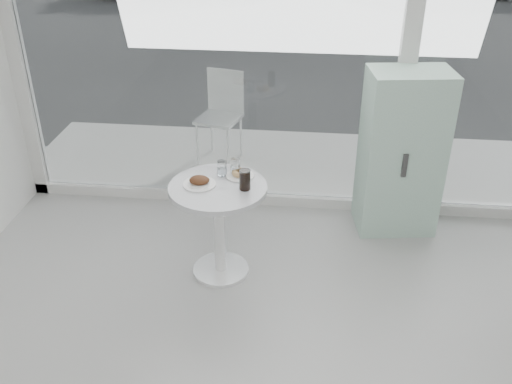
# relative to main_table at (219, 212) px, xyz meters

# --- Properties ---
(room_shell) EXTENTS (6.00, 6.00, 6.00)m
(room_shell) POSITION_rel_main_table_xyz_m (0.50, -2.46, 1.36)
(room_shell) COLOR white
(room_shell) RESTS_ON ground
(storefront) EXTENTS (5.00, 0.14, 3.00)m
(storefront) POSITION_rel_main_table_xyz_m (0.57, 1.10, 1.16)
(storefront) COLOR silver
(storefront) RESTS_ON ground
(main_table) EXTENTS (0.72, 0.72, 0.77)m
(main_table) POSITION_rel_main_table_xyz_m (0.00, 0.00, 0.00)
(main_table) COLOR white
(main_table) RESTS_ON ground
(patio_deck) EXTENTS (5.60, 1.60, 0.05)m
(patio_deck) POSITION_rel_main_table_xyz_m (0.50, 1.90, -0.53)
(patio_deck) COLOR beige
(patio_deck) RESTS_ON ground
(mint_cabinet) EXTENTS (0.71, 0.52, 1.41)m
(mint_cabinet) POSITION_rel_main_table_xyz_m (1.41, 0.83, 0.15)
(mint_cabinet) COLOR #90B8A6
(mint_cabinet) RESTS_ON ground
(patio_chair) EXTENTS (0.50, 0.50, 0.94)m
(patio_chair) POSITION_rel_main_table_xyz_m (-0.29, 1.94, 0.03)
(patio_chair) COLOR white
(patio_chair) RESTS_ON patio_deck
(plate_fritter) EXTENTS (0.24, 0.24, 0.07)m
(plate_fritter) POSITION_rel_main_table_xyz_m (-0.13, -0.00, 0.25)
(plate_fritter) COLOR white
(plate_fritter) RESTS_ON main_table
(plate_donut) EXTENTS (0.21, 0.21, 0.05)m
(plate_donut) POSITION_rel_main_table_xyz_m (0.14, 0.16, 0.24)
(plate_donut) COLOR white
(plate_donut) RESTS_ON main_table
(water_tumbler_a) EXTENTS (0.07, 0.07, 0.11)m
(water_tumbler_a) POSITION_rel_main_table_xyz_m (0.01, 0.17, 0.27)
(water_tumbler_a) COLOR white
(water_tumbler_a) RESTS_ON main_table
(water_tumbler_b) EXTENTS (0.08, 0.08, 0.12)m
(water_tumbler_b) POSITION_rel_main_table_xyz_m (0.10, 0.20, 0.27)
(water_tumbler_b) COLOR white
(water_tumbler_b) RESTS_ON main_table
(cola_glass) EXTENTS (0.08, 0.08, 0.15)m
(cola_glass) POSITION_rel_main_table_xyz_m (0.20, -0.03, 0.29)
(cola_glass) COLOR white
(cola_glass) RESTS_ON main_table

